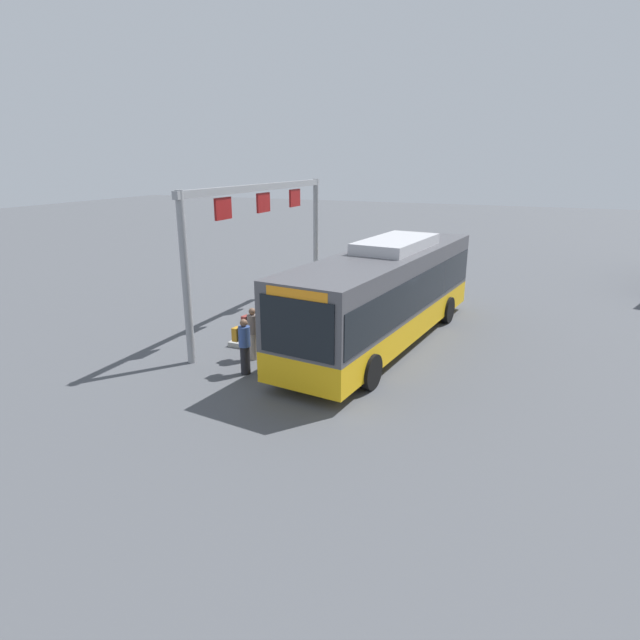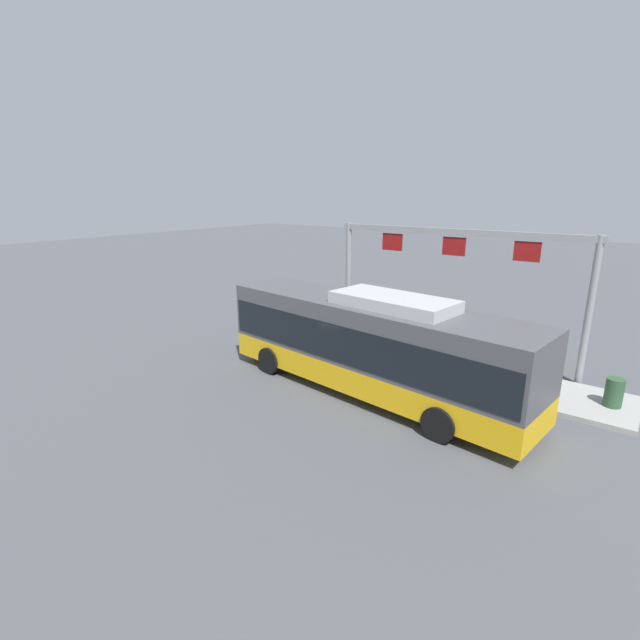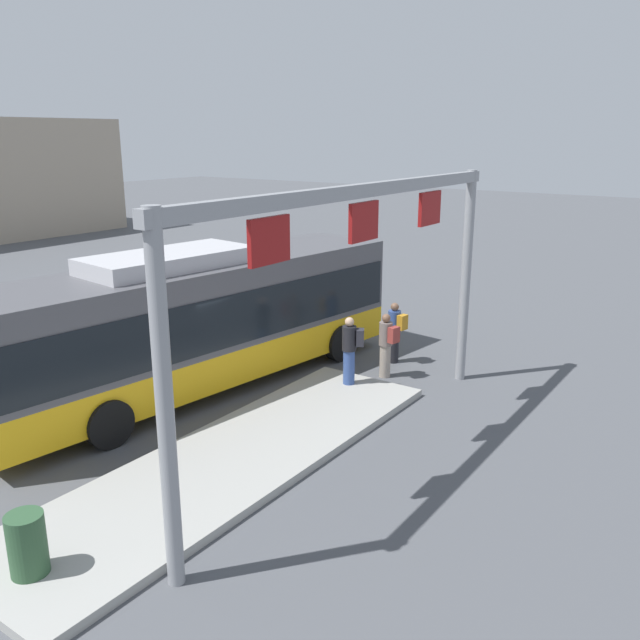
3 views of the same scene
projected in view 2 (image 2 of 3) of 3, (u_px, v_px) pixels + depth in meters
name	position (u px, v px, depth m)	size (l,w,h in m)	color
ground_plane	(369.00, 392.00, 15.63)	(120.00, 120.00, 0.00)	#4C4F54
platform_curb	(475.00, 377.00, 16.70)	(10.00, 2.80, 0.16)	#9E9E99
bus_main	(370.00, 341.00, 15.14)	(11.27, 3.85, 3.46)	#EAAD14
person_boarding	(368.00, 331.00, 18.78)	(0.53, 0.61, 1.67)	#334C8C
person_waiting_near	(320.00, 326.00, 20.12)	(0.38, 0.55, 1.67)	black
person_waiting_mid	(346.00, 328.00, 19.77)	(0.40, 0.57, 1.67)	gray
platform_sign_gantry	(453.00, 265.00, 18.00)	(10.09, 0.24, 5.20)	gray
trash_bin	(614.00, 392.00, 14.14)	(0.52, 0.52, 0.90)	#2D5133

